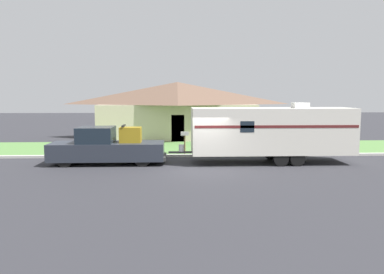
# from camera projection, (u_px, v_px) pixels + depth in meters

# --- Properties ---
(ground_plane) EXTENTS (120.00, 120.00, 0.00)m
(ground_plane) POSITION_uv_depth(u_px,v_px,m) (205.00, 169.00, 18.28)
(ground_plane) COLOR #2D2D33
(curb_strip) EXTENTS (80.00, 0.30, 0.14)m
(curb_strip) POSITION_uv_depth(u_px,v_px,m) (200.00, 155.00, 22.00)
(curb_strip) COLOR beige
(curb_strip) RESTS_ON ground_plane
(lawn_strip) EXTENTS (80.00, 7.00, 0.03)m
(lawn_strip) POSITION_uv_depth(u_px,v_px,m) (196.00, 148.00, 25.63)
(lawn_strip) COLOR #568442
(lawn_strip) RESTS_ON ground_plane
(house_across_street) EXTENTS (13.65, 7.03, 4.72)m
(house_across_street) POSITION_uv_depth(u_px,v_px,m) (178.00, 109.00, 31.88)
(house_across_street) COLOR beige
(house_across_street) RESTS_ON ground_plane
(pickup_truck) EXTENTS (6.01, 1.97, 2.05)m
(pickup_truck) POSITION_uv_depth(u_px,v_px,m) (107.00, 147.00, 19.61)
(pickup_truck) COLOR black
(pickup_truck) RESTS_ON ground_plane
(travel_trailer) EXTENTS (9.71, 2.42, 3.21)m
(travel_trailer) POSITION_uv_depth(u_px,v_px,m) (271.00, 131.00, 19.90)
(travel_trailer) COLOR black
(travel_trailer) RESTS_ON ground_plane
(mailbox) EXTENTS (0.48, 0.20, 1.39)m
(mailbox) POSITION_uv_depth(u_px,v_px,m) (185.00, 137.00, 22.69)
(mailbox) COLOR brown
(mailbox) RESTS_ON ground_plane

